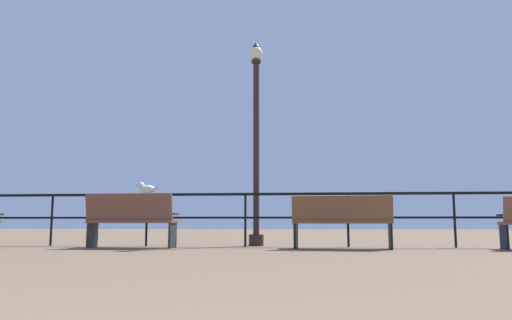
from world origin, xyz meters
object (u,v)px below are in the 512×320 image
Objects in this scene: bench_near_left at (131,217)px; seagull_on_rail at (146,188)px; bench_near_right at (342,219)px; lamppost_center at (256,138)px.

bench_near_left is 3.44× the size of seagull_on_rail.
lamppost_center is (-1.59, 1.00, 1.63)m from bench_near_right.
lamppost_center is at bearing 24.65° from bench_near_left.
bench_near_left is at bearing -94.67° from seagull_on_rail.
lamppost_center reaches higher than bench_near_right.
seagull_on_rail is (0.06, 0.67, 0.57)m from bench_near_left.
lamppost_center is 8.86× the size of seagull_on_rail.
bench_near_left is at bearing -155.35° from lamppost_center.
seagull_on_rail reaches higher than bench_near_left.
seagull_on_rail is (-3.72, 0.67, 0.60)m from bench_near_right.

